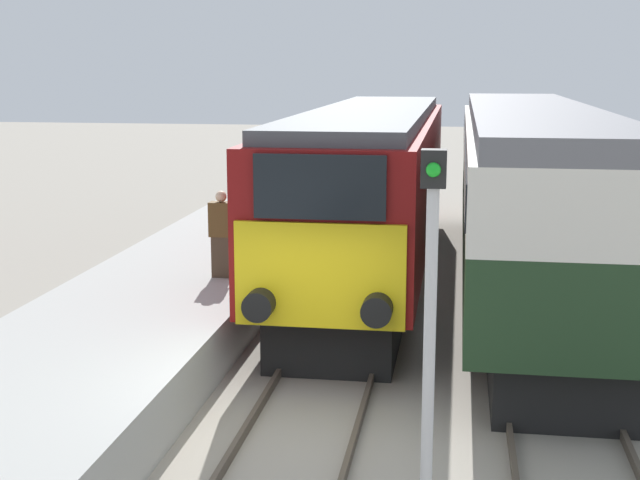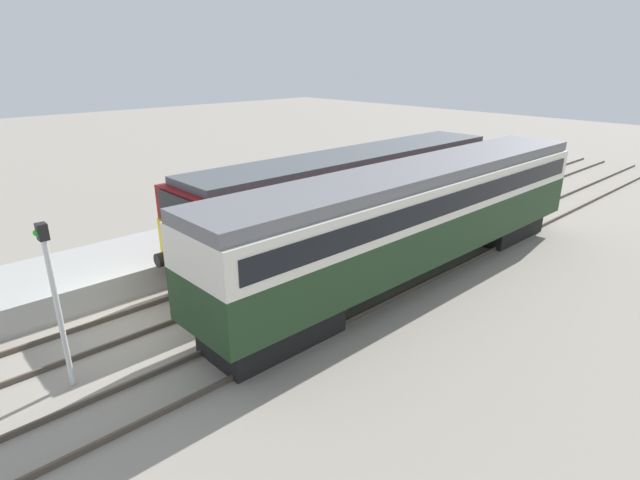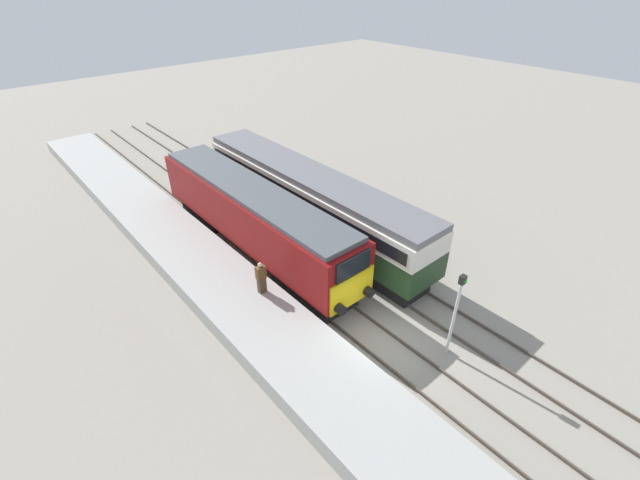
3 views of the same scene
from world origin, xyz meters
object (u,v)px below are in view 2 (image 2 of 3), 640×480
passenger_carriage (418,211)px  person_on_platform (232,215)px  signal_post (55,294)px  locomotive (354,195)px

passenger_carriage → person_on_platform: (-5.75, -3.56, -0.69)m
passenger_carriage → person_on_platform: 6.80m
passenger_carriage → signal_post: size_ratio=4.22×
signal_post → locomotive: bearing=98.5°
locomotive → signal_post: signal_post is taller
person_on_platform → signal_post: (4.05, -7.22, 0.69)m
passenger_carriage → signal_post: signal_post is taller
locomotive → person_on_platform: locomotive is taller
passenger_carriage → person_on_platform: passenger_carriage is taller
locomotive → signal_post: bearing=-81.5°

